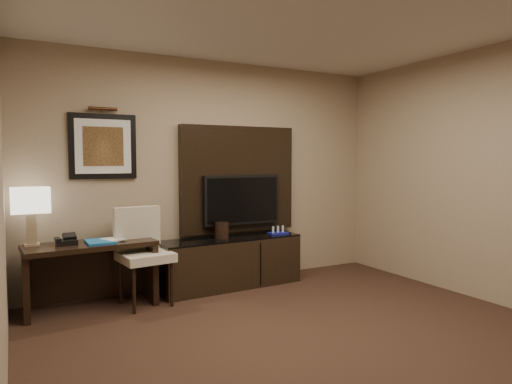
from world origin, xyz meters
TOP-DOWN VIEW (x-y plane):
  - floor at (0.00, 0.00)m, footprint 4.50×5.00m
  - wall_back at (0.00, 2.50)m, footprint 4.50×0.01m
  - desk at (-1.50, 2.15)m, footprint 1.29×0.64m
  - credenza at (0.08, 2.20)m, footprint 1.73×0.55m
  - tv_wall_panel at (0.30, 2.44)m, footprint 1.50×0.12m
  - tv at (0.30, 2.34)m, footprint 1.00×0.08m
  - artwork at (-1.30, 2.48)m, footprint 0.70×0.04m
  - picture_light at (-1.30, 2.44)m, footprint 0.04×0.04m
  - desk_chair at (-0.99, 1.99)m, footprint 0.56×0.63m
  - table_lamp at (-2.03, 2.27)m, footprint 0.39×0.30m
  - desk_phone at (-1.72, 2.15)m, footprint 0.20×0.18m
  - blue_folder at (-1.42, 2.11)m, footprint 0.26×0.35m
  - book at (-1.36, 2.12)m, footprint 0.18×0.09m
  - ice_bucket at (-0.03, 2.20)m, footprint 0.19×0.19m
  - minibar_tray at (0.71, 2.16)m, footprint 0.24×0.15m

SIDE VIEW (x-z plane):
  - floor at x=0.00m, z-range -0.01..0.00m
  - credenza at x=0.08m, z-range 0.00..0.59m
  - desk at x=-1.50m, z-range 0.00..0.67m
  - desk_chair at x=-0.99m, z-range 0.00..1.04m
  - minibar_tray at x=0.71m, z-range 0.59..0.67m
  - blue_folder at x=-1.42m, z-range 0.67..0.69m
  - ice_bucket at x=-0.03m, z-range 0.59..0.78m
  - desk_phone at x=-1.72m, z-range 0.67..0.76m
  - book at x=-1.36m, z-range 0.67..0.91m
  - table_lamp at x=-2.03m, z-range 0.67..1.23m
  - tv at x=0.30m, z-range 0.72..1.32m
  - tv_wall_panel at x=0.30m, z-range 0.62..1.92m
  - wall_back at x=0.00m, z-range 0.00..2.70m
  - artwork at x=-1.30m, z-range 1.30..2.00m
  - picture_light at x=-1.30m, z-range 1.90..2.20m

